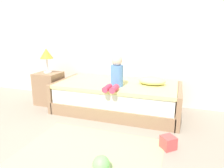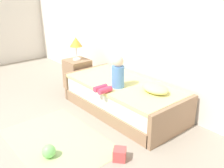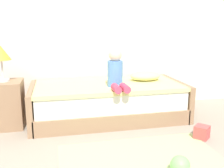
% 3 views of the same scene
% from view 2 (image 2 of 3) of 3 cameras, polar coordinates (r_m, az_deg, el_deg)
% --- Properties ---
extents(wall_rear, '(7.20, 0.10, 2.90)m').
position_cam_2_polar(wall_rear, '(4.66, 4.41, 14.53)').
color(wall_rear, silver).
rests_on(wall_rear, ground).
extents(bed, '(2.11, 1.00, 0.50)m').
position_cam_2_polar(bed, '(4.26, 2.58, -3.01)').
color(bed, '#997556').
rests_on(bed, ground).
extents(nightstand, '(0.44, 0.44, 0.60)m').
position_cam_2_polar(nightstand, '(5.22, -7.69, 2.18)').
color(nightstand, '#997556').
rests_on(nightstand, ground).
extents(table_lamp, '(0.24, 0.24, 0.45)m').
position_cam_2_polar(table_lamp, '(5.05, -8.05, 9.01)').
color(table_lamp, silver).
rests_on(table_lamp, nightstand).
extents(child_figure, '(0.20, 0.51, 0.50)m').
position_cam_2_polar(child_figure, '(3.91, 0.78, 1.95)').
color(child_figure, '#598CD1').
rests_on(child_figure, bed).
extents(pillow, '(0.44, 0.30, 0.13)m').
position_cam_2_polar(pillow, '(3.84, 9.59, -0.97)').
color(pillow, '#F2E58C').
rests_on(pillow, bed).
extents(toy_ball, '(0.17, 0.17, 0.17)m').
position_cam_2_polar(toy_ball, '(3.35, -13.94, -14.33)').
color(toy_ball, '#7FD872').
rests_on(toy_ball, ground).
extents(area_rug, '(1.60, 1.10, 0.01)m').
position_cam_2_polar(area_rug, '(3.66, -12.09, -12.29)').
color(area_rug, '#B2D189').
rests_on(area_rug, ground).
extents(toy_block, '(0.21, 0.21, 0.15)m').
position_cam_2_polar(toy_block, '(3.23, 1.69, -15.39)').
color(toy_block, '#E54C4C').
rests_on(toy_block, ground).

